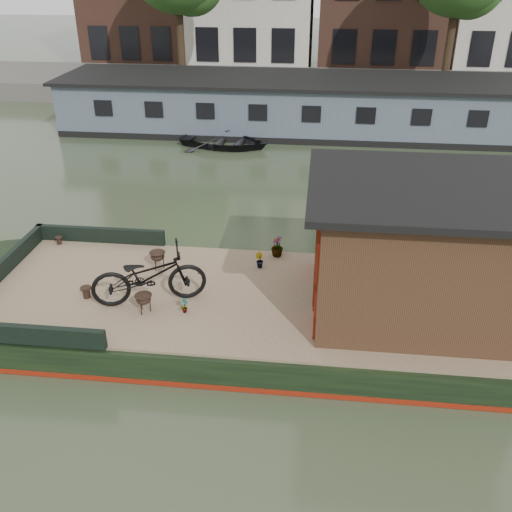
# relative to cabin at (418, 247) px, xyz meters

# --- Properties ---
(ground) EXTENTS (120.00, 120.00, 0.00)m
(ground) POSITION_rel_cabin_xyz_m (-2.19, 0.00, -1.88)
(ground) COLOR #2B3924
(ground) RESTS_ON ground
(houseboat_hull) EXTENTS (14.01, 4.02, 0.60)m
(houseboat_hull) POSITION_rel_cabin_xyz_m (-3.52, 0.00, -1.60)
(houseboat_hull) COLOR black
(houseboat_hull) RESTS_ON ground
(houseboat_deck) EXTENTS (11.80, 3.80, 0.05)m
(houseboat_deck) POSITION_rel_cabin_xyz_m (-2.19, 0.00, -1.25)
(houseboat_deck) COLOR #8C7357
(houseboat_deck) RESTS_ON houseboat_hull
(bow_bulwark) EXTENTS (3.00, 4.00, 0.35)m
(bow_bulwark) POSITION_rel_cabin_xyz_m (-7.25, 0.00, -1.05)
(bow_bulwark) COLOR black
(bow_bulwark) RESTS_ON houseboat_deck
(cabin) EXTENTS (4.00, 3.50, 2.42)m
(cabin) POSITION_rel_cabin_xyz_m (0.00, 0.00, 0.00)
(cabin) COLOR #341D14
(cabin) RESTS_ON houseboat_deck
(bicycle) EXTENTS (2.25, 1.38, 1.12)m
(bicycle) POSITION_rel_cabin_xyz_m (-4.85, -0.41, -0.67)
(bicycle) COLOR black
(bicycle) RESTS_ON houseboat_deck
(potted_plant_b) EXTENTS (0.23, 0.23, 0.33)m
(potted_plant_b) POSITION_rel_cabin_xyz_m (-2.96, 1.15, -1.06)
(potted_plant_b) COLOR brown
(potted_plant_b) RESTS_ON houseboat_deck
(potted_plant_d) EXTENTS (0.33, 0.33, 0.46)m
(potted_plant_d) POSITION_rel_cabin_xyz_m (-2.63, 1.70, -1.00)
(potted_plant_d) COLOR brown
(potted_plant_d) RESTS_ON houseboat_deck
(potted_plant_e) EXTENTS (0.14, 0.18, 0.31)m
(potted_plant_e) POSITION_rel_cabin_xyz_m (-4.13, -0.71, -1.07)
(potted_plant_e) COLOR #9E452E
(potted_plant_e) RESTS_ON houseboat_deck
(brazier_front) EXTENTS (0.44, 0.44, 0.37)m
(brazier_front) POSITION_rel_cabin_xyz_m (-4.87, -0.77, -1.05)
(brazier_front) COLOR black
(brazier_front) RESTS_ON houseboat_deck
(brazier_rear) EXTENTS (0.38, 0.38, 0.38)m
(brazier_rear) POSITION_rel_cabin_xyz_m (-5.05, 0.86, -1.04)
(brazier_rear) COLOR black
(brazier_rear) RESTS_ON houseboat_deck
(bollard_port) EXTENTS (0.16, 0.16, 0.18)m
(bollard_port) POSITION_rel_cabin_xyz_m (-7.58, 1.70, -1.14)
(bollard_port) COLOR black
(bollard_port) RESTS_ON houseboat_deck
(bollard_stbd) EXTENTS (0.20, 0.20, 0.23)m
(bollard_stbd) POSITION_rel_cabin_xyz_m (-6.11, -0.41, -1.11)
(bollard_stbd) COLOR black
(bollard_stbd) RESTS_ON houseboat_deck
(dinghy) EXTENTS (3.75, 2.98, 0.70)m
(dinghy) POSITION_rel_cabin_xyz_m (-5.39, 11.46, -1.53)
(dinghy) COLOR black
(dinghy) RESTS_ON ground
(far_houseboat) EXTENTS (20.40, 4.40, 2.11)m
(far_houseboat) POSITION_rel_cabin_xyz_m (-2.19, 14.00, -0.91)
(far_houseboat) COLOR #495762
(far_houseboat) RESTS_ON ground
(quay) EXTENTS (60.00, 6.00, 0.90)m
(quay) POSITION_rel_cabin_xyz_m (-2.19, 20.50, -1.43)
(quay) COLOR #47443F
(quay) RESTS_ON ground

